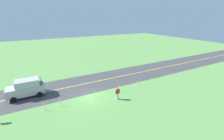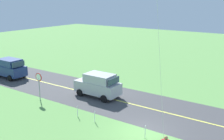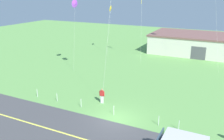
# 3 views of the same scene
# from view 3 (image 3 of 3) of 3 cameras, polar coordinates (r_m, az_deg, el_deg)

# --- Properties ---
(ground_plane) EXTENTS (120.00, 120.00, 0.10)m
(ground_plane) POSITION_cam_3_polar(r_m,az_deg,el_deg) (23.14, 0.82, -11.25)
(ground_plane) COLOR #60994C
(person_adult_near) EXTENTS (0.58, 0.22, 1.60)m
(person_adult_near) POSITION_cam_3_polar(r_m,az_deg,el_deg) (25.84, -2.32, -5.77)
(person_adult_near) COLOR silver
(person_adult_near) RESTS_ON ground
(kite_blue_mid) EXTENTS (0.36, 1.45, 9.99)m
(kite_blue_mid) POSITION_cam_3_polar(r_m,az_deg,el_deg) (35.50, -8.42, 14.68)
(kite_blue_mid) COLOR silver
(kite_blue_mid) RESTS_ON ground
(kite_yellow_high) EXTENTS (0.78, 3.01, 8.58)m
(kite_yellow_high) POSITION_cam_3_polar(r_m,az_deg,el_deg) (46.18, -0.27, 13.76)
(kite_yellow_high) COLOR silver
(kite_yellow_high) RESTS_ON ground
(warehouse_distant) EXTENTS (18.36, 10.20, 3.50)m
(warehouse_distant) POSITION_cam_3_polar(r_m,az_deg,el_deg) (49.15, 19.93, 5.60)
(warehouse_distant) COLOR beige
(warehouse_distant) RESTS_ON ground
(fence_post_0) EXTENTS (0.05, 0.05, 0.90)m
(fence_post_0) POSITION_cam_3_polar(r_m,az_deg,el_deg) (28.62, -16.65, -5.04)
(fence_post_0) COLOR silver
(fence_post_0) RESTS_ON ground
(fence_post_1) EXTENTS (0.05, 0.05, 0.90)m
(fence_post_1) POSITION_cam_3_polar(r_m,az_deg,el_deg) (26.95, -12.40, -6.14)
(fence_post_1) COLOR silver
(fence_post_1) RESTS_ON ground
(fence_post_2) EXTENTS (0.05, 0.05, 0.90)m
(fence_post_2) POSITION_cam_3_polar(r_m,az_deg,el_deg) (25.31, -7.06, -7.46)
(fence_post_2) COLOR silver
(fence_post_2) RESTS_ON ground
(fence_post_3) EXTENTS (0.05, 0.05, 0.90)m
(fence_post_3) POSITION_cam_3_polar(r_m,az_deg,el_deg) (23.66, 0.41, -9.18)
(fence_post_3) COLOR silver
(fence_post_3) RESTS_ON ground
(fence_post_4) EXTENTS (0.05, 0.05, 0.90)m
(fence_post_4) POSITION_cam_3_polar(r_m,az_deg,el_deg) (22.33, 10.57, -11.25)
(fence_post_4) COLOR silver
(fence_post_4) RESTS_ON ground
(fence_post_5) EXTENTS (0.05, 0.05, 0.90)m
(fence_post_5) POSITION_cam_3_polar(r_m,az_deg,el_deg) (22.01, 14.98, -12.04)
(fence_post_5) COLOR silver
(fence_post_5) RESTS_ON ground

